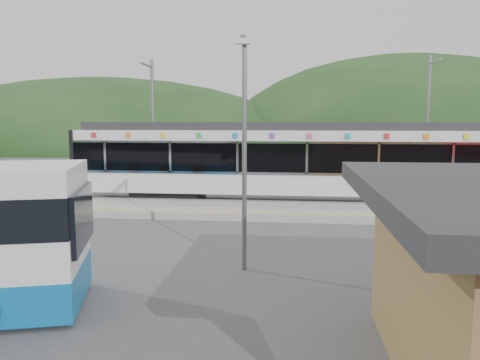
# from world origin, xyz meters

# --- Properties ---
(ground) EXTENTS (120.00, 120.00, 0.00)m
(ground) POSITION_xyz_m (0.00, 0.00, 0.00)
(ground) COLOR #4C4C4F
(ground) RESTS_ON ground
(hills) EXTENTS (146.00, 149.00, 26.00)m
(hills) POSITION_xyz_m (6.19, 5.29, 0.00)
(hills) COLOR #1E3D19
(hills) RESTS_ON ground
(platform) EXTENTS (26.00, 3.20, 0.30)m
(platform) POSITION_xyz_m (0.00, 3.30, 0.15)
(platform) COLOR #9E9E99
(platform) RESTS_ON ground
(yellow_line) EXTENTS (26.00, 0.10, 0.01)m
(yellow_line) POSITION_xyz_m (0.00, 2.00, 0.30)
(yellow_line) COLOR yellow
(yellow_line) RESTS_ON platform
(train) EXTENTS (20.44, 3.01, 3.74)m
(train) POSITION_xyz_m (0.51, 6.00, 2.06)
(train) COLOR black
(train) RESTS_ON ground
(catenary_mast_west) EXTENTS (0.18, 1.80, 7.00)m
(catenary_mast_west) POSITION_xyz_m (-7.00, 8.56, 3.65)
(catenary_mast_west) COLOR slate
(catenary_mast_west) RESTS_ON ground
(catenary_mast_east) EXTENTS (0.18, 1.80, 7.00)m
(catenary_mast_east) POSITION_xyz_m (7.00, 8.56, 3.65)
(catenary_mast_east) COLOR slate
(catenary_mast_east) RESTS_ON ground
(lamp_post) EXTENTS (0.36, 1.03, 5.79)m
(lamp_post) POSITION_xyz_m (-0.82, -4.12, 3.46)
(lamp_post) COLOR slate
(lamp_post) RESTS_ON ground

